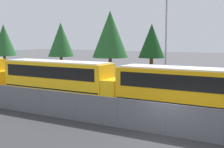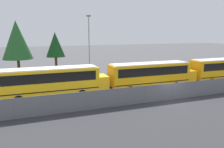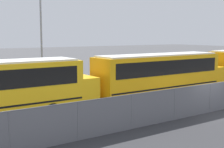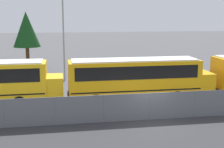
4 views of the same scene
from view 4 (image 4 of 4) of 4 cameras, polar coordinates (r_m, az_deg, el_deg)
The scene contains 5 objects.
ground_plane at distance 20.74m, azimuth 6.92°, elevation -8.28°, with size 200.00×200.00×0.00m, color #4C4C4F.
fence at distance 20.46m, azimuth 6.98°, elevation -5.85°, with size 72.94×0.07×1.80m.
school_bus_2 at distance 24.56m, azimuth 4.66°, elevation -0.42°, with size 11.58×2.48×3.36m.
light_pole at distance 32.52m, azimuth -8.89°, elevation 7.91°, with size 0.60×0.24×9.54m.
tree_3 at distance 39.23m, azimuth -15.39°, elevation 7.83°, with size 3.25×3.25×7.10m.
Camera 4 is at (-5.67, -18.76, 6.80)m, focal length 50.00 mm.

